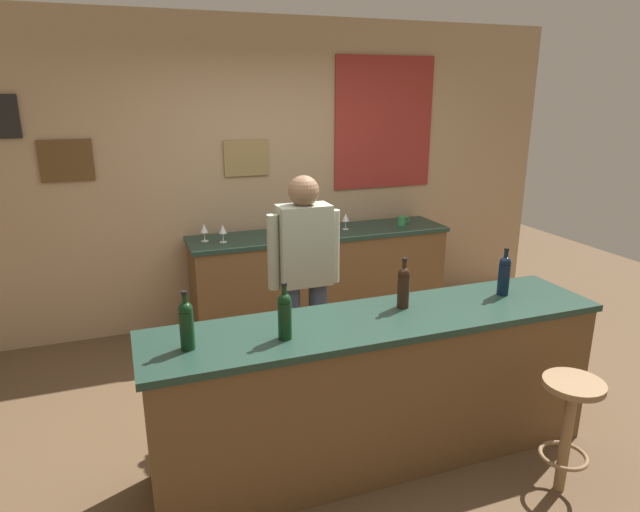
% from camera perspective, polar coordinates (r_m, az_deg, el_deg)
% --- Properties ---
extents(ground_plane, '(10.00, 10.00, 0.00)m').
position_cam_1_polar(ground_plane, '(3.92, 3.11, -16.64)').
color(ground_plane, brown).
extents(back_wall, '(6.00, 0.09, 2.80)m').
position_cam_1_polar(back_wall, '(5.25, -5.37, 8.56)').
color(back_wall, tan).
rests_on(back_wall, ground_plane).
extents(bar_counter, '(2.68, 0.60, 0.92)m').
position_cam_1_polar(bar_counter, '(3.37, 6.00, -13.53)').
color(bar_counter, brown).
rests_on(bar_counter, ground_plane).
extents(side_counter, '(2.44, 0.56, 0.90)m').
position_cam_1_polar(side_counter, '(5.24, 0.05, -2.24)').
color(side_counter, brown).
rests_on(side_counter, ground_plane).
extents(bartender, '(0.52, 0.21, 1.62)m').
position_cam_1_polar(bartender, '(3.83, -1.64, -1.80)').
color(bartender, '#384766').
rests_on(bartender, ground_plane).
extents(bar_stool, '(0.32, 0.32, 0.68)m').
position_cam_1_polar(bar_stool, '(3.38, 24.40, -15.01)').
color(bar_stool, olive).
rests_on(bar_stool, ground_plane).
extents(wine_bottle_a, '(0.07, 0.07, 0.31)m').
position_cam_1_polar(wine_bottle_a, '(2.80, -13.68, -6.82)').
color(wine_bottle_a, black).
rests_on(wine_bottle_a, bar_counter).
extents(wine_bottle_b, '(0.07, 0.07, 0.31)m').
position_cam_1_polar(wine_bottle_b, '(2.84, -3.67, -6.03)').
color(wine_bottle_b, black).
rests_on(wine_bottle_b, bar_counter).
extents(wine_bottle_c, '(0.07, 0.07, 0.31)m').
position_cam_1_polar(wine_bottle_c, '(3.27, 8.65, -3.06)').
color(wine_bottle_c, black).
rests_on(wine_bottle_c, bar_counter).
extents(wine_bottle_d, '(0.07, 0.07, 0.31)m').
position_cam_1_polar(wine_bottle_d, '(3.62, 18.55, -1.79)').
color(wine_bottle_d, black).
rests_on(wine_bottle_d, bar_counter).
extents(wine_glass_a, '(0.07, 0.07, 0.16)m').
position_cam_1_polar(wine_glass_a, '(4.86, -11.93, 2.76)').
color(wine_glass_a, silver).
rests_on(wine_glass_a, side_counter).
extents(wine_glass_b, '(0.07, 0.07, 0.16)m').
position_cam_1_polar(wine_glass_b, '(4.80, -10.05, 2.68)').
color(wine_glass_b, silver).
rests_on(wine_glass_b, side_counter).
extents(wine_glass_c, '(0.07, 0.07, 0.16)m').
position_cam_1_polar(wine_glass_c, '(5.01, -4.34, 3.49)').
color(wine_glass_c, silver).
rests_on(wine_glass_c, side_counter).
extents(wine_glass_d, '(0.07, 0.07, 0.16)m').
position_cam_1_polar(wine_glass_d, '(5.03, -1.41, 3.58)').
color(wine_glass_d, silver).
rests_on(wine_glass_d, side_counter).
extents(wine_glass_e, '(0.07, 0.07, 0.16)m').
position_cam_1_polar(wine_glass_e, '(5.18, 2.68, 3.96)').
color(wine_glass_e, silver).
rests_on(wine_glass_e, side_counter).
extents(coffee_mug, '(0.12, 0.08, 0.09)m').
position_cam_1_polar(coffee_mug, '(5.40, 8.50, 3.65)').
color(coffee_mug, '#338C4C').
rests_on(coffee_mug, side_counter).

